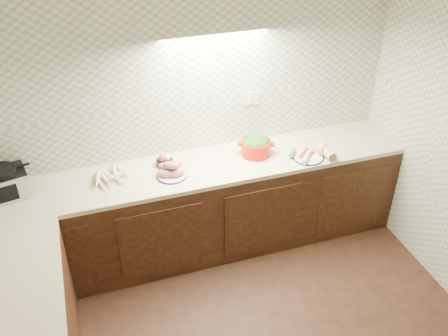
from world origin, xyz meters
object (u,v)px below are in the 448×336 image
object	(u,v)px
toaster_oven	(4,184)
dutch_oven	(256,145)
parsnip_pile	(114,178)
veg_plate	(314,152)
onion_bowl	(164,161)
sweet_potato_plate	(171,171)

from	to	relation	value
toaster_oven	dutch_oven	bearing A→B (deg)	-12.54
toaster_oven	parsnip_pile	distance (m)	0.83
veg_plate	onion_bowl	bearing A→B (deg)	167.68
toaster_oven	onion_bowl	distance (m)	1.26
onion_bowl	veg_plate	world-z (taller)	veg_plate
dutch_oven	sweet_potato_plate	bearing A→B (deg)	-152.06
onion_bowl	dutch_oven	distance (m)	0.81
sweet_potato_plate	onion_bowl	distance (m)	0.18
onion_bowl	dutch_oven	xyz separation A→B (m)	(0.80, -0.07, 0.05)
veg_plate	parsnip_pile	bearing A→B (deg)	174.18
onion_bowl	dutch_oven	size ratio (longest dim) A/B	0.43
sweet_potato_plate	onion_bowl	bearing A→B (deg)	96.30
parsnip_pile	veg_plate	distance (m)	1.72
onion_bowl	veg_plate	distance (m)	1.30
toaster_oven	onion_bowl	world-z (taller)	toaster_oven
sweet_potato_plate	parsnip_pile	bearing A→B (deg)	171.11
veg_plate	sweet_potato_plate	bearing A→B (deg)	175.31
sweet_potato_plate	onion_bowl	xyz separation A→B (m)	(-0.02, 0.17, -0.01)
parsnip_pile	dutch_oven	distance (m)	1.24
toaster_oven	dutch_oven	size ratio (longest dim) A/B	1.17
sweet_potato_plate	veg_plate	distance (m)	1.25
sweet_potato_plate	dutch_oven	size ratio (longest dim) A/B	0.75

